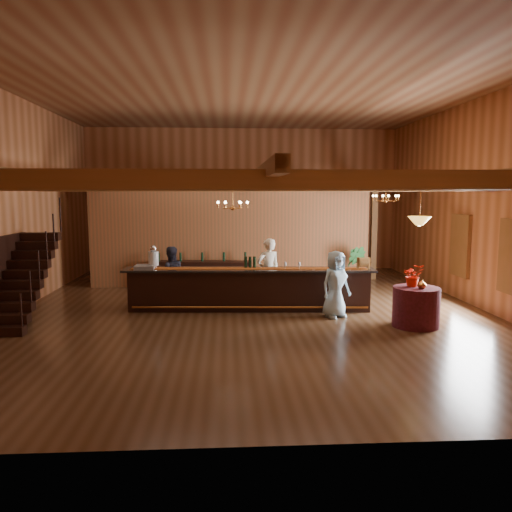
{
  "coord_description": "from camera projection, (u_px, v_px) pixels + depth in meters",
  "views": [
    {
      "loc": [
        -0.64,
        -12.61,
        3.0
      ],
      "look_at": [
        0.16,
        0.84,
        1.31
      ],
      "focal_mm": 35.0,
      "sensor_mm": 36.0,
      "label": 1
    }
  ],
  "objects": [
    {
      "name": "beverage_dispenser",
      "position": [
        154.0,
        257.0,
        12.87
      ],
      "size": [
        0.26,
        0.26,
        0.6
      ],
      "color": "silver",
      "rests_on": "tasting_bar"
    },
    {
      "name": "chandelier_left",
      "position": [
        233.0,
        204.0,
        12.93
      ],
      "size": [
        0.8,
        0.8,
        0.64
      ],
      "color": "#B26A2D",
      "rests_on": "beam_grid"
    },
    {
      "name": "bar_bottle_1",
      "position": [
        250.0,
        262.0,
        12.96
      ],
      "size": [
        0.07,
        0.07,
        0.3
      ],
      "primitive_type": "cylinder",
      "color": "black",
      "rests_on": "tasting_bar"
    },
    {
      "name": "beam_grid",
      "position": [
        251.0,
        184.0,
        13.0
      ],
      "size": [
        11.9,
        13.9,
        0.39
      ],
      "color": "brown",
      "rests_on": "wall_left"
    },
    {
      "name": "ceiling",
      "position": [
        252.0,
        91.0,
        12.22
      ],
      "size": [
        14.0,
        14.0,
        0.0
      ],
      "primitive_type": "plane",
      "rotation": [
        3.14,
        0.0,
        0.0
      ],
      "color": "brown",
      "rests_on": "wall_back"
    },
    {
      "name": "floor_plant",
      "position": [
        353.0,
        267.0,
        15.93
      ],
      "size": [
        0.88,
        0.78,
        1.35
      ],
      "primitive_type": "imported",
      "rotation": [
        0.0,
        0.0,
        -0.27
      ],
      "color": "#1E4D20",
      "rests_on": "floor"
    },
    {
      "name": "raffle_drum",
      "position": [
        364.0,
        262.0,
        12.77
      ],
      "size": [
        0.34,
        0.24,
        0.3
      ],
      "color": "olive",
      "rests_on": "tasting_bar"
    },
    {
      "name": "wall_left",
      "position": [
        7.0,
        204.0,
        12.2
      ],
      "size": [
        0.1,
        14.0,
        5.5
      ],
      "primitive_type": "cube",
      "color": "#AD6840",
      "rests_on": "floor"
    },
    {
      "name": "wall_back",
      "position": [
        243.0,
        200.0,
        19.49
      ],
      "size": [
        12.0,
        0.1,
        5.5
      ],
      "primitive_type": "cube",
      "color": "#AD6840",
      "rests_on": "floor"
    },
    {
      "name": "chandelier_right",
      "position": [
        386.0,
        198.0,
        14.74
      ],
      "size": [
        0.8,
        0.8,
        0.48
      ],
      "color": "#B26A2D",
      "rests_on": "beam_grid"
    },
    {
      "name": "bar_bottle_0",
      "position": [
        246.0,
        262.0,
        12.96
      ],
      "size": [
        0.07,
        0.07,
        0.3
      ],
      "primitive_type": "cylinder",
      "color": "black",
      "rests_on": "tasting_bar"
    },
    {
      "name": "wall_front",
      "position": [
        283.0,
        216.0,
        5.62
      ],
      "size": [
        12.0,
        0.1,
        5.5
      ],
      "primitive_type": "cube",
      "color": "#AD6840",
      "rests_on": "floor"
    },
    {
      "name": "table_vase",
      "position": [
        422.0,
        281.0,
        11.08
      ],
      "size": [
        0.21,
        0.21,
        0.33
      ],
      "primitive_type": "imported",
      "rotation": [
        0.0,
        0.0,
        0.31
      ],
      "color": "#B26A2D",
      "rests_on": "round_table"
    },
    {
      "name": "support_posts",
      "position": [
        253.0,
        251.0,
        12.21
      ],
      "size": [
        9.2,
        10.2,
        3.2
      ],
      "color": "brown",
      "rests_on": "floor"
    },
    {
      "name": "window_right_back",
      "position": [
        461.0,
        245.0,
        14.05
      ],
      "size": [
        0.12,
        1.05,
        1.75
      ],
      "primitive_type": "cube",
      "color": "white",
      "rests_on": "wall_right"
    },
    {
      "name": "bar_bottle_2",
      "position": [
        254.0,
        262.0,
        12.96
      ],
      "size": [
        0.07,
        0.07,
        0.3
      ],
      "primitive_type": "cylinder",
      "color": "black",
      "rests_on": "tasting_bar"
    },
    {
      "name": "staff_second",
      "position": [
        171.0,
        275.0,
        13.61
      ],
      "size": [
        0.87,
        0.74,
        1.58
      ],
      "primitive_type": "imported",
      "rotation": [
        0.0,
        0.0,
        3.35
      ],
      "color": "#272939",
      "rests_on": "floor"
    },
    {
      "name": "backbar_shelf",
      "position": [
        202.0,
        275.0,
        15.81
      ],
      "size": [
        3.16,
        0.82,
        0.88
      ],
      "primitive_type": "cube",
      "rotation": [
        0.0,
        0.0,
        -0.11
      ],
      "color": "black",
      "rests_on": "floor"
    },
    {
      "name": "pendant_lamp",
      "position": [
        419.0,
        221.0,
        11.05
      ],
      "size": [
        0.52,
        0.52,
        0.9
      ],
      "color": "#B26A2D",
      "rests_on": "beam_grid"
    },
    {
      "name": "glass_rack_tray",
      "position": [
        145.0,
        267.0,
        12.8
      ],
      "size": [
        0.5,
        0.5,
        0.1
      ],
      "primitive_type": "cube",
      "color": "gray",
      "rests_on": "tasting_bar"
    },
    {
      "name": "partition_wall",
      "position": [
        231.0,
        239.0,
        16.14
      ],
      "size": [
        9.0,
        0.18,
        3.1
      ],
      "primitive_type": "cube",
      "color": "brown",
      "rests_on": "floor"
    },
    {
      "name": "table_flowers",
      "position": [
        413.0,
        275.0,
        11.32
      ],
      "size": [
        0.5,
        0.45,
        0.52
      ],
      "primitive_type": "imported",
      "rotation": [
        0.0,
        0.0,
        -0.1
      ],
      "color": "red",
      "rests_on": "round_table"
    },
    {
      "name": "wall_right",
      "position": [
        483.0,
        203.0,
        12.91
      ],
      "size": [
        0.1,
        14.0,
        5.5
      ],
      "primitive_type": "cube",
      "color": "#AD6840",
      "rests_on": "floor"
    },
    {
      "name": "floor",
      "position": [
        252.0,
        310.0,
        12.9
      ],
      "size": [
        14.0,
        14.0,
        0.0
      ],
      "primitive_type": "plane",
      "color": "#442A17",
      "rests_on": "ground"
    },
    {
      "name": "guest",
      "position": [
        336.0,
        284.0,
        12.1
      ],
      "size": [
        0.95,
        0.83,
        1.63
      ],
      "primitive_type": "imported",
      "rotation": [
        0.0,
        0.0,
        0.48
      ],
      "color": "#A5D0E6",
      "rests_on": "floor"
    },
    {
      "name": "backroom_boxes",
      "position": [
        236.0,
        262.0,
        18.26
      ],
      "size": [
        4.1,
        0.6,
        1.1
      ],
      "color": "black",
      "rests_on": "floor"
    },
    {
      "name": "tasting_bar",
      "position": [
        249.0,
        289.0,
        12.92
      ],
      "size": [
        6.5,
        1.22,
        1.09
      ],
      "rotation": [
        0.0,
        0.0,
        -0.06
      ],
      "color": "black",
      "rests_on": "floor"
    },
    {
      "name": "bartender",
      "position": [
        268.0,
        271.0,
        13.55
      ],
      "size": [
        0.76,
        0.63,
        1.8
      ],
      "primitive_type": "imported",
      "rotation": [
        0.0,
        0.0,
        3.48
      ],
      "color": "white",
      "rests_on": "floor"
    },
    {
      "name": "staircase",
      "position": [
        22.0,
        279.0,
        11.72
      ],
      "size": [
        1.0,
        2.8,
        2.0
      ],
      "color": "black",
      "rests_on": "floor"
    },
    {
      "name": "round_table",
      "position": [
        416.0,
        307.0,
        11.29
      ],
      "size": [
        1.04,
        1.04,
        0.9
      ],
      "primitive_type": "cylinder",
      "color": "#561626",
      "rests_on": "floor"
    }
  ]
}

